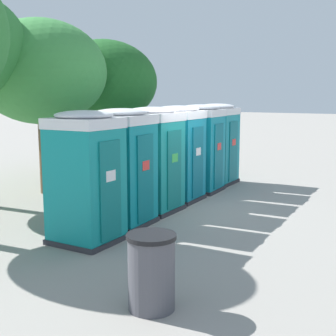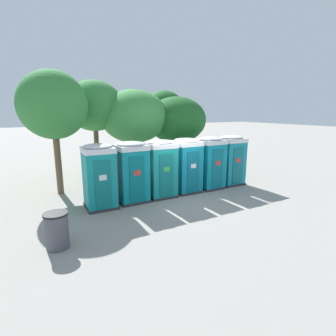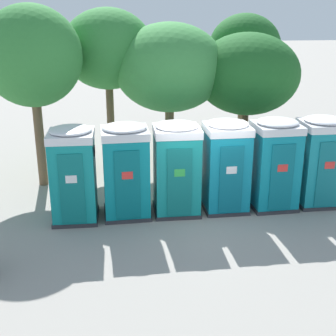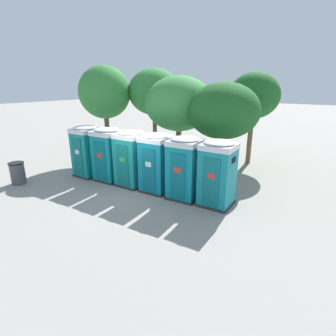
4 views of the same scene
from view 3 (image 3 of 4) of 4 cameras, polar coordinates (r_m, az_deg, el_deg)
The scene contains 12 objects.
ground_plane at distance 13.01m, azimuth 4.12°, elevation -5.39°, with size 120.00×120.00×0.00m, color gray.
portapotty_0 at distance 12.36m, azimuth -11.46°, elevation -0.68°, with size 1.17×1.21×2.54m.
portapotty_1 at distance 12.42m, azimuth -5.16°, elevation -0.26°, with size 1.29×1.25×2.54m.
portapotty_2 at distance 12.55m, azimuth 1.06°, elevation 0.03°, with size 1.24×1.21×2.54m.
portapotty_3 at distance 12.84m, azimuth 7.07°, elevation 0.34°, with size 1.22×1.23×2.54m.
portapotty_4 at distance 13.22m, azimuth 12.82°, elevation 0.56°, with size 1.28×1.26×2.54m.
portapotty_5 at distance 13.80m, azimuth 18.07°, elevation 0.86°, with size 1.22×1.21×2.54m.
street_tree_0 at distance 15.78m, azimuth 0.19°, elevation 12.11°, with size 3.66×3.66×4.90m.
street_tree_1 at distance 16.13m, azimuth 9.64°, elevation 11.22°, with size 3.49×3.49×4.58m.
street_tree_2 at distance 18.91m, azimuth 9.33°, elevation 14.29°, with size 2.76×2.76×5.11m.
street_tree_3 at distance 16.17m, azimuth -7.36°, elevation 14.13°, with size 3.05×3.05×5.35m.
street_tree_4 at distance 14.52m, azimuth -16.25°, elevation 12.88°, with size 2.92×2.92×5.48m.
Camera 3 is at (-2.16, -11.61, 5.46)m, focal length 50.00 mm.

